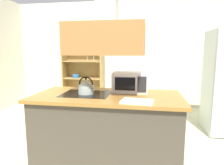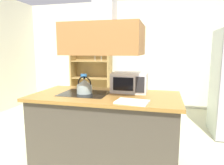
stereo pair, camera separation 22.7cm
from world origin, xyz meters
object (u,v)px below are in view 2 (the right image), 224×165
microwave (130,82)px  dish_cabinet (92,75)px  kettle (84,86)px  cutting_board (132,102)px

microwave → dish_cabinet: bearing=120.0°
dish_cabinet → kettle: 2.89m
kettle → cutting_board: kettle is taller
cutting_board → microwave: bearing=102.0°
microwave → kettle: bearing=-155.5°
dish_cabinet → microwave: 2.89m
kettle → cutting_board: (0.66, -0.31, -0.08)m
cutting_board → microwave: microwave is taller
dish_cabinet → microwave: size_ratio=3.89×
kettle → microwave: 0.60m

